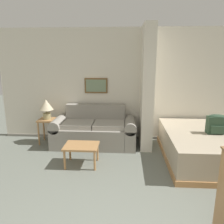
# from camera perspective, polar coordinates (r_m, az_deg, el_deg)

# --- Properties ---
(wall_back) EXTENTS (6.21, 0.16, 2.60)m
(wall_back) POSITION_cam_1_polar(r_m,az_deg,el_deg) (5.19, 4.81, 6.82)
(wall_back) COLOR silver
(wall_back) RESTS_ON ground_plane
(wall_partition_pillar) EXTENTS (0.24, 0.80, 2.60)m
(wall_partition_pillar) POSITION_cam_1_polar(r_m,az_deg,el_deg) (4.75, 9.09, 6.13)
(wall_partition_pillar) COLOR silver
(wall_partition_pillar) RESTS_ON ground_plane
(couch) EXTENTS (1.86, 0.84, 0.88)m
(couch) POSITION_cam_1_polar(r_m,az_deg,el_deg) (4.98, -4.62, -4.87)
(couch) COLOR gray
(couch) RESTS_ON ground_plane
(coffee_table) EXTENTS (0.62, 0.46, 0.39)m
(coffee_table) POSITION_cam_1_polar(r_m,az_deg,el_deg) (4.07, -7.99, -9.23)
(coffee_table) COLOR #B27F4C
(coffee_table) RESTS_ON ground_plane
(side_table) EXTENTS (0.38, 0.38, 0.57)m
(side_table) POSITION_cam_1_polar(r_m,az_deg,el_deg) (5.25, -16.49, -3.01)
(side_table) COLOR #B27F4C
(side_table) RESTS_ON ground_plane
(table_lamp) EXTENTS (0.31, 0.31, 0.46)m
(table_lamp) POSITION_cam_1_polar(r_m,az_deg,el_deg) (5.15, -16.80, 1.40)
(table_lamp) COLOR tan
(table_lamp) RESTS_ON side_table
(bed) EXTENTS (1.54, 2.01, 0.55)m
(bed) POSITION_cam_1_polar(r_m,az_deg,el_deg) (4.64, 23.07, -8.06)
(bed) COLOR #B27F4C
(bed) RESTS_ON ground_plane
(backpack) EXTENTS (0.33, 0.19, 0.37)m
(backpack) POSITION_cam_1_polar(r_m,az_deg,el_deg) (4.49, 25.60, -2.79)
(backpack) COLOR #2D4733
(backpack) RESTS_ON bed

